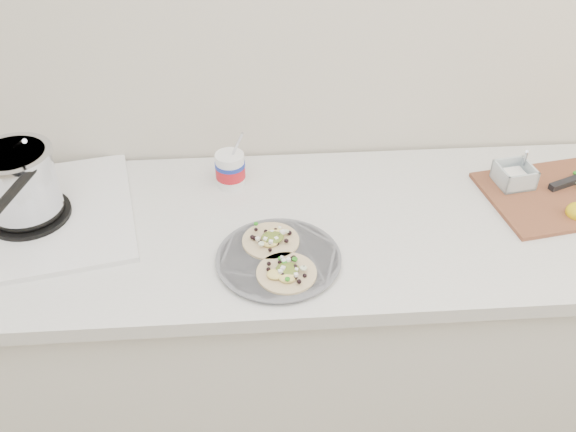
{
  "coord_description": "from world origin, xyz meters",
  "views": [
    {
      "loc": [
        -0.02,
        0.12,
        1.94
      ],
      "look_at": [
        0.07,
        1.37,
        0.96
      ],
      "focal_mm": 40.0,
      "sensor_mm": 36.0,
      "label": 1
    }
  ],
  "objects": [
    {
      "name": "counter",
      "position": [
        0.0,
        1.43,
        0.45
      ],
      "size": [
        2.44,
        0.66,
        0.9
      ],
      "color": "silver",
      "rests_on": "ground"
    },
    {
      "name": "taco_plate",
      "position": [
        0.04,
        1.27,
        0.92
      ],
      "size": [
        0.3,
        0.3,
        0.04
      ],
      "rotation": [
        0.0,
        0.0,
        -0.01
      ],
      "color": "slate",
      "rests_on": "counter"
    },
    {
      "name": "tub",
      "position": [
        -0.07,
        1.6,
        0.96
      ],
      "size": [
        0.08,
        0.08,
        0.19
      ],
      "rotation": [
        0.0,
        0.0,
        0.41
      ],
      "color": "white",
      "rests_on": "counter"
    },
    {
      "name": "stove",
      "position": [
        -0.59,
        1.47,
        0.98
      ],
      "size": [
        0.6,
        0.57,
        0.25
      ],
      "rotation": [
        0.0,
        0.0,
        0.2
      ],
      "color": "silver",
      "rests_on": "counter"
    },
    {
      "name": "cutboard",
      "position": [
        0.83,
        1.49,
        0.92
      ],
      "size": [
        0.47,
        0.36,
        0.07
      ],
      "rotation": [
        0.0,
        0.0,
        0.16
      ],
      "color": "brown",
      "rests_on": "counter"
    }
  ]
}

